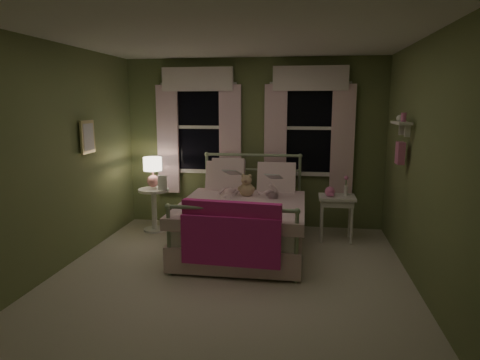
% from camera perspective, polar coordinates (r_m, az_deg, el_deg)
% --- Properties ---
extents(room_shell, '(4.20, 4.20, 4.20)m').
position_cam_1_polar(room_shell, '(4.61, -1.32, 2.40)').
color(room_shell, beige).
rests_on(room_shell, ground).
extents(bed, '(1.58, 2.04, 1.18)m').
position_cam_1_polar(bed, '(5.68, 0.45, -5.59)').
color(bed, white).
rests_on(bed, ground).
extents(pink_throw, '(1.10, 0.22, 0.71)m').
position_cam_1_polar(pink_throw, '(4.65, -1.25, -6.22)').
color(pink_throw, '#DA2A8B').
rests_on(pink_throw, bed).
extents(child_left, '(0.31, 0.21, 0.81)m').
position_cam_1_polar(child_left, '(6.01, -1.55, 1.16)').
color(child_left, '#F7D1DD').
rests_on(child_left, bed).
extents(child_right, '(0.38, 0.33, 0.67)m').
position_cam_1_polar(child_right, '(5.95, 3.77, 0.33)').
color(child_right, '#F7D1DD').
rests_on(child_right, bed).
extents(book_left, '(0.22, 0.16, 0.26)m').
position_cam_1_polar(book_left, '(5.77, -1.98, 0.63)').
color(book_left, beige).
rests_on(book_left, child_left).
extents(book_right, '(0.22, 0.15, 0.26)m').
position_cam_1_polar(book_right, '(5.71, 3.56, 0.07)').
color(book_right, beige).
rests_on(book_right, child_right).
extents(teddy_bear, '(0.24, 0.20, 0.32)m').
position_cam_1_polar(teddy_bear, '(5.85, 0.89, -0.94)').
color(teddy_bear, tan).
rests_on(teddy_bear, bed).
extents(nightstand_left, '(0.46, 0.46, 0.65)m').
position_cam_1_polar(nightstand_left, '(6.62, -11.40, -3.12)').
color(nightstand_left, white).
rests_on(nightstand_left, ground).
extents(table_lamp, '(0.27, 0.27, 0.45)m').
position_cam_1_polar(table_lamp, '(6.51, -11.56, 1.47)').
color(table_lamp, pink).
rests_on(table_lamp, nightstand_left).
extents(book_nightstand, '(0.22, 0.26, 0.02)m').
position_cam_1_polar(book_nightstand, '(6.46, -10.88, -1.26)').
color(book_nightstand, beige).
rests_on(book_nightstand, nightstand_left).
extents(nightstand_right, '(0.50, 0.40, 0.64)m').
position_cam_1_polar(nightstand_right, '(6.12, 12.77, -2.99)').
color(nightstand_right, white).
rests_on(nightstand_right, ground).
extents(pink_toy, '(0.14, 0.19, 0.14)m').
position_cam_1_polar(pink_toy, '(6.08, 11.90, -1.53)').
color(pink_toy, pink).
rests_on(pink_toy, nightstand_right).
extents(bud_vase, '(0.06, 0.06, 0.28)m').
position_cam_1_polar(bud_vase, '(6.13, 13.95, -0.74)').
color(bud_vase, white).
rests_on(bud_vase, nightstand_right).
extents(window_left, '(1.34, 0.13, 1.96)m').
position_cam_1_polar(window_left, '(6.74, -5.54, 7.63)').
color(window_left, black).
rests_on(window_left, room_shell).
extents(window_right, '(1.34, 0.13, 1.96)m').
position_cam_1_polar(window_right, '(6.54, 9.20, 7.46)').
color(window_right, black).
rests_on(window_right, room_shell).
extents(wall_shelf, '(0.15, 0.50, 0.60)m').
position_cam_1_polar(wall_shelf, '(5.34, 20.66, 5.24)').
color(wall_shelf, white).
rests_on(wall_shelf, room_shell).
extents(framed_picture, '(0.03, 0.32, 0.42)m').
position_cam_1_polar(framed_picture, '(5.80, -19.66, 5.43)').
color(framed_picture, beige).
rests_on(framed_picture, room_shell).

